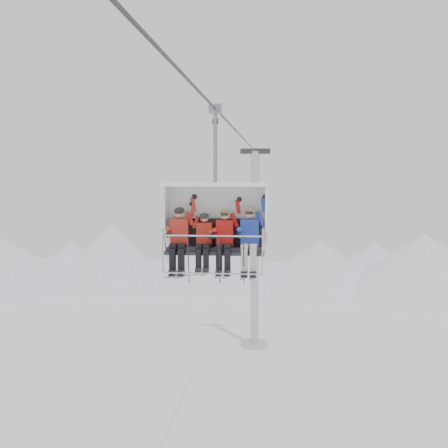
# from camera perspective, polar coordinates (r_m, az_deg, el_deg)

# --- Properties ---
(ridgeline) EXTENTS (72.00, 21.00, 7.00)m
(ridgeline) POSITION_cam_1_polar(r_m,az_deg,el_deg) (58.47, 2.38, -3.73)
(ridgeline) COLOR white
(ridgeline) RESTS_ON ground
(lift_tower_right) EXTENTS (2.00, 1.80, 13.48)m
(lift_tower_right) POSITION_cam_1_polar(r_m,az_deg,el_deg) (38.16, 3.15, -3.96)
(lift_tower_right) COLOR #B9BCC1
(lift_tower_right) RESTS_ON ground
(haul_cable) EXTENTS (0.06, 50.00, 0.06)m
(haul_cable) POSITION_cam_1_polar(r_m,az_deg,el_deg) (15.81, 0.00, 10.72)
(haul_cable) COLOR #323238
(haul_cable) RESTS_ON lift_tower_left
(chairlift_carrier) EXTENTS (2.54, 1.17, 3.98)m
(chairlift_carrier) POSITION_cam_1_polar(r_m,az_deg,el_deg) (13.71, -0.82, 0.75)
(chairlift_carrier) COLOR black
(chairlift_carrier) RESTS_ON haul_cable
(skier_far_left) EXTENTS (0.44, 1.69, 1.72)m
(skier_far_left) POSITION_cam_1_polar(r_m,az_deg,el_deg) (13.57, -4.58, -1.31)
(skier_far_left) COLOR red
(skier_far_left) RESTS_ON chairlift_carrier
(skier_center_left) EXTENTS (0.37, 1.69, 1.51)m
(skier_center_left) POSITION_cam_1_polar(r_m,az_deg,el_deg) (13.47, -2.05, -1.61)
(skier_center_left) COLOR #AA2217
(skier_center_left) RESTS_ON chairlift_carrier
(skier_center_right) EXTENTS (0.42, 1.69, 1.65)m
(skier_center_right) POSITION_cam_1_polar(r_m,az_deg,el_deg) (13.42, 0.05, -1.45)
(skier_center_right) COLOR red
(skier_center_right) RESTS_ON chairlift_carrier
(skier_far_right) EXTENTS (0.44, 1.69, 1.72)m
(skier_far_right) POSITION_cam_1_polar(r_m,az_deg,el_deg) (13.38, 2.60, -1.39)
(skier_far_right) COLOR #2137A5
(skier_far_right) RESTS_ON chairlift_carrier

